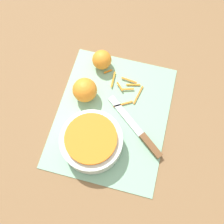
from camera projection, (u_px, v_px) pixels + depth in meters
ground_plane at (112, 116)px, 0.86m from camera, size 4.00×4.00×0.00m
cutting_board at (112, 116)px, 0.86m from camera, size 0.44×0.36×0.01m
bowl_speckled at (92, 141)px, 0.78m from camera, size 0.19×0.19×0.07m
knife at (144, 137)px, 0.82m from camera, size 0.18×0.21×0.02m
orange_left at (102, 60)px, 0.89m from camera, size 0.07×0.07×0.07m
orange_right at (85, 90)px, 0.84m from camera, size 0.08×0.08×0.08m
peel_pile at (125, 88)px, 0.89m from camera, size 0.14×0.15×0.01m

